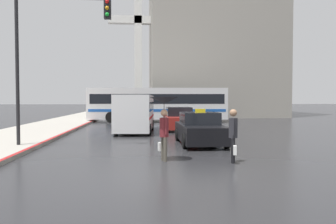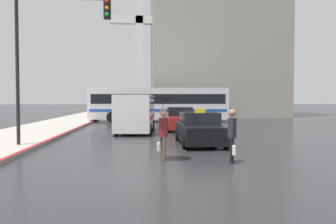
% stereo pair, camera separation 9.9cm
% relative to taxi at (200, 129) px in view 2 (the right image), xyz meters
% --- Properties ---
extents(ground_plane, '(300.00, 300.00, 0.00)m').
position_rel_taxi_xyz_m(ground_plane, '(-1.93, -6.44, -0.65)').
color(ground_plane, '#262628').
extents(taxi, '(1.91, 4.18, 1.57)m').
position_rel_taxi_xyz_m(taxi, '(0.00, 0.00, 0.00)').
color(taxi, black).
rests_on(taxi, ground_plane).
extents(sedan_red, '(1.91, 4.21, 1.49)m').
position_rel_taxi_xyz_m(sedan_red, '(-0.12, 6.97, 0.03)').
color(sedan_red, maroon).
rests_on(sedan_red, ground_plane).
extents(ambulance_van, '(2.46, 5.78, 2.25)m').
position_rel_taxi_xyz_m(ambulance_van, '(-2.96, 5.79, 0.60)').
color(ambulance_van, white).
rests_on(ambulance_van, ground_plane).
extents(city_bus, '(12.48, 3.31, 3.04)m').
position_rel_taxi_xyz_m(city_bus, '(-1.10, 15.19, 1.04)').
color(city_bus, silver).
rests_on(city_bus, ground_plane).
extents(pedestrian_with_umbrella, '(0.95, 0.95, 2.06)m').
position_rel_taxi_xyz_m(pedestrian_with_umbrella, '(-1.90, -3.94, 0.97)').
color(pedestrian_with_umbrella, '#4C473D').
rests_on(pedestrian_with_umbrella, ground_plane).
extents(pedestrian_man, '(0.33, 0.57, 1.68)m').
position_rel_taxi_xyz_m(pedestrian_man, '(0.23, -4.44, 0.29)').
color(pedestrian_man, black).
rests_on(pedestrian_man, ground_plane).
extents(traffic_light, '(3.82, 0.38, 6.40)m').
position_rel_taxi_xyz_m(traffic_light, '(-6.18, -0.71, 3.77)').
color(traffic_light, black).
rests_on(traffic_light, ground_plane).
extents(monument_cross, '(7.09, 0.90, 16.12)m').
position_rel_taxi_xyz_m(monument_cross, '(-2.88, 25.58, 8.49)').
color(monument_cross, white).
rests_on(monument_cross, ground_plane).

